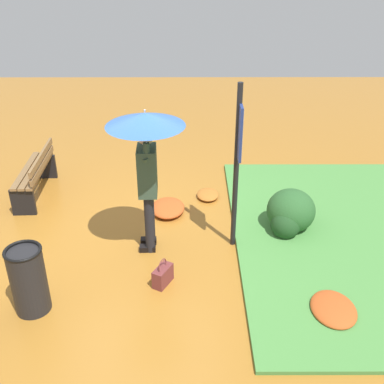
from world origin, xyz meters
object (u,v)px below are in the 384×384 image
at_px(person_with_umbrella, 146,146).
at_px(park_bench, 36,173).
at_px(info_sign_post, 238,149).
at_px(trash_bin, 28,280).
at_px(handbag, 163,275).

height_order(person_with_umbrella, park_bench, person_with_umbrella).
distance_m(info_sign_post, trash_bin, 2.94).
bearing_deg(handbag, info_sign_post, 132.49).
height_order(info_sign_post, handbag, info_sign_post).
bearing_deg(info_sign_post, trash_bin, -61.64).
bearing_deg(trash_bin, park_bench, -165.36).
bearing_deg(trash_bin, person_with_umbrella, 132.05).
xyz_separation_m(handbag, trash_bin, (0.44, -1.48, 0.29)).
bearing_deg(park_bench, handbag, 43.55).
bearing_deg(park_bench, person_with_umbrella, 51.34).
relative_size(info_sign_post, park_bench, 1.64).
relative_size(park_bench, trash_bin, 1.68).
bearing_deg(park_bench, trash_bin, 14.64).
height_order(handbag, trash_bin, trash_bin).
height_order(info_sign_post, trash_bin, info_sign_post).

